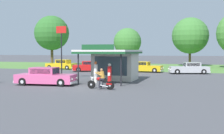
# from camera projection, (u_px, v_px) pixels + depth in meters

# --- Properties ---
(ground_plane) EXTENTS (300.00, 300.00, 0.00)m
(ground_plane) POSITION_uv_depth(u_px,v_px,m) (91.00, 87.00, 22.11)
(ground_plane) COLOR #4C4C51
(grass_verge_strip) EXTENTS (120.00, 24.00, 0.01)m
(grass_verge_strip) POSITION_uv_depth(u_px,v_px,m) (152.00, 67.00, 50.69)
(grass_verge_strip) COLOR #56843D
(grass_verge_strip) RESTS_ON ground
(service_station_kiosk) EXTENTS (4.73, 7.11, 3.44)m
(service_station_kiosk) POSITION_uv_depth(u_px,v_px,m) (114.00, 63.00, 27.54)
(service_station_kiosk) COLOR beige
(service_station_kiosk) RESTS_ON ground
(gas_pump_nearside) EXTENTS (0.44, 0.44, 1.99)m
(gas_pump_nearside) POSITION_uv_depth(u_px,v_px,m) (96.00, 74.00, 24.42)
(gas_pump_nearside) COLOR slate
(gas_pump_nearside) RESTS_ON ground
(gas_pump_offside) EXTENTS (0.44, 0.44, 1.84)m
(gas_pump_offside) POSITION_uv_depth(u_px,v_px,m) (110.00, 75.00, 24.04)
(gas_pump_offside) COLOR slate
(gas_pump_offside) RESTS_ON ground
(motorcycle_with_rider) EXTENTS (2.22, 0.70, 1.58)m
(motorcycle_with_rider) POSITION_uv_depth(u_px,v_px,m) (101.00, 81.00, 21.05)
(motorcycle_with_rider) COLOR black
(motorcycle_with_rider) RESTS_ON ground
(featured_classic_sedan) EXTENTS (5.35, 2.30, 1.51)m
(featured_classic_sedan) POSITION_uv_depth(u_px,v_px,m) (46.00, 77.00, 23.69)
(featured_classic_sedan) COLOR #E55993
(featured_classic_sedan) RESTS_ON ground
(parked_car_back_row_far_left) EXTENTS (5.19, 2.29, 1.45)m
(parked_car_back_row_far_left) POSITION_uv_depth(u_px,v_px,m) (144.00, 67.00, 38.26)
(parked_car_back_row_far_left) COLOR gold
(parked_car_back_row_far_left) RESTS_ON ground
(parked_car_back_row_right) EXTENTS (4.92, 2.13, 1.53)m
(parked_car_back_row_right) POSITION_uv_depth(u_px,v_px,m) (61.00, 65.00, 44.43)
(parked_car_back_row_right) COLOR gold
(parked_car_back_row_right) RESTS_ON ground
(parked_car_back_row_centre_left) EXTENTS (5.61, 3.29, 1.47)m
(parked_car_back_row_centre_left) POSITION_uv_depth(u_px,v_px,m) (91.00, 67.00, 39.40)
(parked_car_back_row_centre_left) COLOR red
(parked_car_back_row_centre_left) RESTS_ON ground
(parked_car_second_row_spare) EXTENTS (5.27, 3.05, 1.46)m
(parked_car_second_row_spare) POSITION_uv_depth(u_px,v_px,m) (189.00, 69.00, 35.34)
(parked_car_second_row_spare) COLOR #B7B7BC
(parked_car_second_row_spare) RESTS_ON ground
(tree_oak_centre) EXTENTS (5.33, 5.33, 7.33)m
(tree_oak_centre) POSITION_uv_depth(u_px,v_px,m) (128.00, 43.00, 53.63)
(tree_oak_centre) COLOR brown
(tree_oak_centre) RESTS_ON ground
(tree_oak_right) EXTENTS (6.88, 6.88, 9.25)m
(tree_oak_right) POSITION_uv_depth(u_px,v_px,m) (189.00, 37.00, 52.76)
(tree_oak_right) COLOR brown
(tree_oak_right) RESTS_ON ground
(tree_oak_left) EXTENTS (6.94, 6.94, 10.01)m
(tree_oak_left) POSITION_uv_depth(u_px,v_px,m) (51.00, 33.00, 55.90)
(tree_oak_left) COLOR brown
(tree_oak_left) RESTS_ON ground
(roadside_pole_sign) EXTENTS (1.10, 0.12, 5.41)m
(roadside_pole_sign) POSITION_uv_depth(u_px,v_px,m) (61.00, 44.00, 28.13)
(roadside_pole_sign) COLOR black
(roadside_pole_sign) RESTS_ON ground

